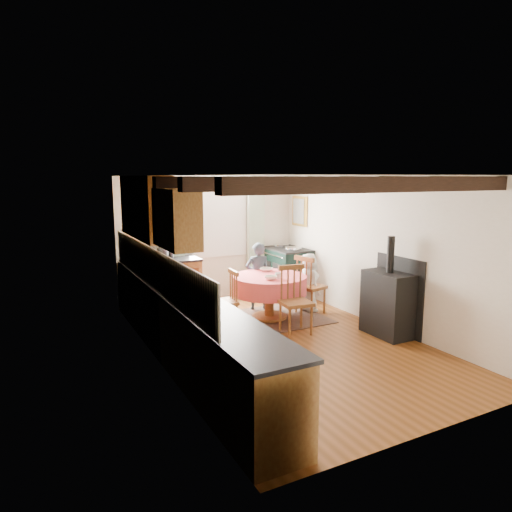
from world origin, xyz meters
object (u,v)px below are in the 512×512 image
dining_table (269,298)px  chair_near (296,300)px  aga_range (286,271)px  cast_iron_stove (389,286)px  cup (278,276)px  chair_right (311,284)px  chair_left (224,300)px  child_far (258,276)px  child_right (309,283)px

dining_table → chair_near: size_ratio=1.19×
aga_range → cast_iron_stove: bearing=-87.7°
aga_range → cup: size_ratio=10.25×
chair_right → aga_range: (0.29, 1.30, -0.03)m
chair_near → cast_iron_stove: cast_iron_stove is taller
cast_iron_stove → chair_left: bearing=145.7°
aga_range → child_far: (-1.01, -0.67, 0.12)m
chair_right → cast_iron_stove: bearing=-179.7°
aga_range → child_far: size_ratio=0.87×
chair_right → cast_iron_stove: size_ratio=0.68×
dining_table → cast_iron_stove: (1.22, -1.51, 0.38)m
chair_left → cast_iron_stove: size_ratio=0.62×
child_far → chair_near: bearing=102.1°
dining_table → cast_iron_stove: cast_iron_stove is taller
cup → aga_range: bearing=54.6°
child_far → cup: bearing=100.4°
aga_range → cup: bearing=-125.4°
child_right → cup: bearing=112.8°
chair_left → cast_iron_stove: cast_iron_stove is taller
chair_near → chair_left: chair_near is taller
chair_left → cup: chair_left is taller
cup → chair_right: bearing=15.9°
dining_table → aga_range: aga_range is taller
chair_right → child_right: 0.13m
aga_range → child_right: 1.21m
chair_left → child_right: bearing=100.6°
child_far → child_right: 0.92m
cast_iron_stove → cup: 1.74m
chair_near → cup: 0.62m
dining_table → chair_near: 0.82m
cast_iron_stove → chair_near: bearing=149.7°
dining_table → chair_right: (0.81, -0.03, 0.14)m
chair_right → aga_range: bearing=-27.6°
dining_table → cup: bearing=-85.1°
chair_left → aga_range: (1.98, 1.36, 0.02)m
chair_near → cup: chair_near is taller
dining_table → chair_left: 0.88m
child_right → aga_range: bearing=-12.1°
chair_near → child_right: (0.84, 0.91, -0.00)m
cast_iron_stove → cup: bearing=133.5°
chair_left → child_far: bearing=130.2°
chair_left → child_far: 1.20m
cup → dining_table: bearing=94.9°
chair_near → cast_iron_stove: (1.20, -0.70, 0.24)m
chair_left → cup: (0.89, -0.17, 0.33)m
chair_right → child_far: 0.96m
cup → cast_iron_stove: bearing=-46.5°
chair_near → aga_range: bearing=68.6°
chair_near → chair_left: (-0.88, 0.72, -0.06)m
chair_left → cup: 0.96m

